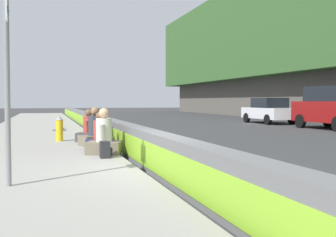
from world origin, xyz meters
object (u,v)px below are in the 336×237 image
(seated_person_rear, at_px, (95,134))
(route_sign_post, at_px, (7,57))
(seated_person_foreground, at_px, (104,140))
(parked_car_third, at_px, (333,107))
(seated_person_middle, at_px, (100,138))
(fire_hydrant, at_px, (59,128))
(parked_car_fourth, at_px, (269,111))
(backpack, at_px, (105,150))
(seated_person_far, at_px, (89,131))

(seated_person_rear, bearing_deg, route_sign_post, 160.04)
(route_sign_post, xyz_separation_m, seated_person_rear, (5.58, -2.03, -1.70))
(seated_person_foreground, bearing_deg, parked_car_third, -59.74)
(parked_car_third, bearing_deg, seated_person_middle, 117.19)
(route_sign_post, distance_m, seated_person_middle, 5.25)
(fire_hydrant, xyz_separation_m, seated_person_foreground, (-3.81, -0.99, -0.08))
(seated_person_foreground, xyz_separation_m, parked_car_fourth, (13.76, -12.87, 0.35))
(backpack, bearing_deg, fire_hydrant, 11.29)
(fire_hydrant, bearing_deg, seated_person_far, -110.57)
(seated_person_rear, height_order, parked_car_fourth, parked_car_fourth)
(seated_person_middle, xyz_separation_m, backpack, (-1.69, 0.09, -0.14))
(parked_car_fourth, bearing_deg, route_sign_post, 139.35)
(fire_hydrant, relative_size, parked_car_fourth, 0.19)
(seated_person_far, bearing_deg, parked_car_fourth, -51.42)
(backpack, height_order, parked_car_third, parked_car_third)
(seated_person_middle, relative_size, seated_person_rear, 0.90)
(backpack, xyz_separation_m, parked_car_fourth, (14.52, -12.95, 0.53))
(seated_person_foreground, relative_size, seated_person_far, 1.09)
(seated_person_far, height_order, backpack, seated_person_far)
(parked_car_fourth, bearing_deg, seated_person_rear, 132.45)
(parked_car_fourth, bearing_deg, fire_hydrant, 125.65)
(seated_person_foreground, xyz_separation_m, backpack, (-0.77, 0.07, -0.18))
(backpack, distance_m, parked_car_fourth, 19.46)
(seated_person_rear, distance_m, seated_person_far, 1.47)
(route_sign_post, relative_size, seated_person_far, 3.30)
(route_sign_post, xyz_separation_m, backpack, (2.83, -1.95, -1.88))
(seated_person_foreground, height_order, seated_person_far, seated_person_foreground)
(fire_hydrant, height_order, seated_person_foreground, seated_person_foreground)
(seated_person_foreground, bearing_deg, seated_person_rear, -0.06)
(seated_person_middle, distance_m, seated_person_rear, 1.06)
(fire_hydrant, bearing_deg, seated_person_middle, -160.83)
(fire_hydrant, xyz_separation_m, parked_car_fourth, (9.94, -13.86, 0.27))
(seated_person_foreground, bearing_deg, route_sign_post, 150.62)
(seated_person_foreground, distance_m, backpack, 0.79)
(seated_person_rear, relative_size, backpack, 2.96)
(fire_hydrant, distance_m, seated_person_far, 1.02)
(route_sign_post, relative_size, backpack, 9.00)
(fire_hydrant, bearing_deg, seated_person_rear, -151.53)
(seated_person_foreground, distance_m, seated_person_middle, 0.93)
(fire_hydrant, relative_size, seated_person_far, 0.81)
(route_sign_post, relative_size, parked_car_fourth, 0.80)
(parked_car_third, distance_m, parked_car_fourth, 6.09)
(fire_hydrant, distance_m, seated_person_middle, 3.06)
(backpack, bearing_deg, route_sign_post, 145.43)
(route_sign_post, height_order, backpack, route_sign_post)
(route_sign_post, height_order, fire_hydrant, route_sign_post)
(route_sign_post, distance_m, seated_person_rear, 6.17)
(seated_person_foreground, distance_m, parked_car_third, 15.25)
(seated_person_foreground, height_order, seated_person_middle, seated_person_foreground)
(fire_hydrant, height_order, seated_person_middle, seated_person_middle)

